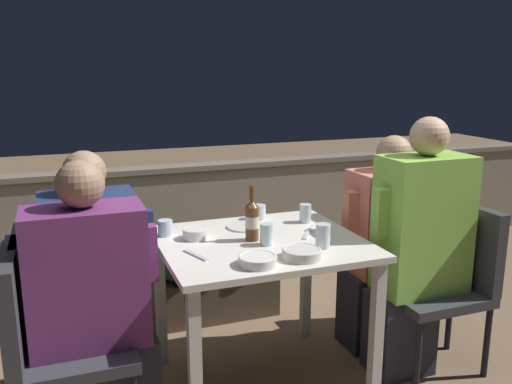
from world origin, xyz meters
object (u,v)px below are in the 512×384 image
(chair_right_near, at_px, (447,271))
(beer_bottle, at_px, (252,220))
(person_navy_jumper, at_px, (100,280))
(person_purple_stripe, at_px, (97,305))
(chair_left_far, at_px, (53,305))
(person_green_blouse, at_px, (416,249))
(person_coral_top, at_px, (384,243))
(chair_left_near, at_px, (46,332))
(chair_right_far, at_px, (414,253))

(chair_right_near, height_order, beer_bottle, beer_bottle)
(person_navy_jumper, xyz_separation_m, beer_bottle, (0.70, -0.13, 0.25))
(person_purple_stripe, bearing_deg, chair_left_far, 124.18)
(chair_left_far, xyz_separation_m, person_green_blouse, (1.73, -0.28, 0.15))
(person_green_blouse, height_order, beer_bottle, person_green_blouse)
(person_coral_top, bearing_deg, beer_bottle, -170.60)
(chair_right_near, relative_size, beer_bottle, 3.26)
(person_green_blouse, bearing_deg, chair_right_near, 0.00)
(person_navy_jumper, height_order, person_coral_top, person_navy_jumper)
(person_coral_top, distance_m, beer_bottle, 0.88)
(chair_right_near, height_order, person_green_blouse, person_green_blouse)
(person_purple_stripe, relative_size, person_green_blouse, 0.91)
(person_purple_stripe, bearing_deg, chair_left_near, 180.00)
(chair_left_near, bearing_deg, beer_bottle, 8.10)
(chair_left_near, distance_m, chair_right_near, 1.96)
(person_purple_stripe, height_order, chair_left_far, person_purple_stripe)
(chair_left_near, xyz_separation_m, chair_left_far, (0.03, 0.26, 0.00))
(beer_bottle, bearing_deg, person_coral_top, 9.40)
(person_coral_top, bearing_deg, chair_left_near, -171.29)
(person_purple_stripe, relative_size, person_coral_top, 1.01)
(chair_right_near, bearing_deg, person_purple_stripe, 179.26)
(chair_right_near, bearing_deg, beer_bottle, 171.38)
(person_purple_stripe, height_order, person_coral_top, person_purple_stripe)
(person_coral_top, bearing_deg, chair_right_far, -0.00)
(chair_left_near, relative_size, person_navy_jumper, 0.72)
(person_green_blouse, xyz_separation_m, chair_right_far, (0.21, 0.29, -0.15))
(person_navy_jumper, relative_size, person_coral_top, 1.00)
(chair_left_near, height_order, person_coral_top, person_coral_top)
(chair_right_far, xyz_separation_m, person_coral_top, (-0.21, 0.00, 0.08))
(person_navy_jumper, bearing_deg, beer_bottle, -10.37)
(chair_left_near, distance_m, chair_right_far, 1.99)
(chair_left_far, distance_m, chair_right_far, 1.94)
(person_green_blouse, distance_m, person_coral_top, 0.30)
(chair_right_far, bearing_deg, person_green_blouse, -125.94)
(person_navy_jumper, bearing_deg, person_purple_stripe, -96.53)
(chair_left_far, xyz_separation_m, chair_right_far, (1.94, 0.01, 0.00))
(chair_left_near, distance_m, chair_left_far, 0.26)
(chair_left_near, height_order, person_purple_stripe, person_purple_stripe)
(person_coral_top, xyz_separation_m, beer_bottle, (-0.83, -0.14, 0.26))
(person_green_blouse, bearing_deg, person_purple_stripe, 179.16)
(person_purple_stripe, bearing_deg, person_green_blouse, -0.84)
(beer_bottle, bearing_deg, person_purple_stripe, -169.65)
(person_purple_stripe, xyz_separation_m, person_navy_jumper, (0.03, 0.26, 0.00))
(chair_left_far, bearing_deg, chair_left_near, -96.50)
(person_purple_stripe, relative_size, chair_right_near, 1.39)
(person_purple_stripe, bearing_deg, person_navy_jumper, 83.47)
(chair_left_near, xyz_separation_m, person_purple_stripe, (0.21, 0.00, 0.08))
(person_purple_stripe, distance_m, chair_left_far, 0.33)
(chair_left_near, bearing_deg, person_purple_stripe, 0.00)
(person_navy_jumper, xyz_separation_m, person_coral_top, (1.53, 0.01, -0.01))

